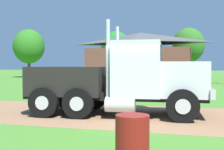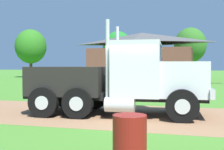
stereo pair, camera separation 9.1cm
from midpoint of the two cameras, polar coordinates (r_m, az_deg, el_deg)
name	(u,v)px [view 2 (the right image)]	position (r m, az deg, el deg)	size (l,w,h in m)	color
ground_plane	(125,115)	(10.86, 2.86, -7.81)	(200.00, 200.00, 0.00)	#49852C
dirt_track	(125,115)	(10.85, 2.86, -7.79)	(120.00, 5.30, 0.01)	#996F4D
truck_foreground_white	(120,80)	(10.86, 1.79, -1.03)	(6.86, 3.08, 3.39)	black
steel_barrel	(130,139)	(5.54, 3.95, -12.44)	(0.63, 0.63, 0.91)	maroon
shed_building	(142,57)	(35.99, 5.87, 3.45)	(12.80, 7.54, 5.84)	brown
tree_left	(31,47)	(46.30, -15.53, 5.37)	(4.72, 4.72, 7.32)	#513823
tree_mid	(118,48)	(49.85, 1.16, 5.37)	(5.04, 5.04, 7.65)	#513823
tree_right	(190,45)	(45.29, 15.07, 5.63)	(4.75, 4.75, 7.47)	#513823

